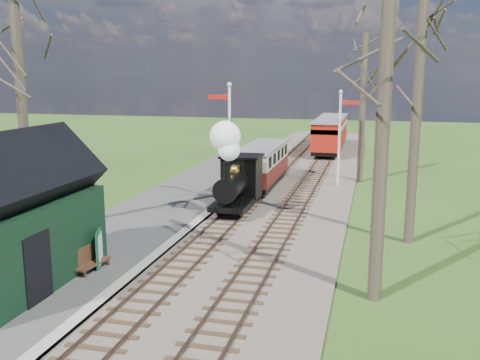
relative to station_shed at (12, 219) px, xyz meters
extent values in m
ellipsoid|color=#385B23|center=(-20.70, 56.00, -17.03)|extent=(57.60, 36.00, 16.20)
ellipsoid|color=#385B23|center=(14.30, 61.00, -20.31)|extent=(70.40, 44.00, 19.80)
ellipsoid|color=#385B23|center=(-3.70, 66.00, -18.67)|extent=(64.00, 40.00, 18.00)
cube|color=brown|center=(5.60, 18.00, -2.22)|extent=(8.00, 60.00, 0.10)
cube|color=brown|center=(3.80, 18.00, -2.13)|extent=(0.07, 60.00, 0.12)
cube|color=brown|center=(4.80, 18.00, -2.13)|extent=(0.07, 60.00, 0.12)
cube|color=#38281C|center=(4.30, 18.00, -2.17)|extent=(1.60, 60.00, 0.09)
cube|color=brown|center=(6.40, 18.00, -2.13)|extent=(0.07, 60.00, 0.12)
cube|color=brown|center=(7.40, 18.00, -2.13)|extent=(0.07, 60.00, 0.12)
cube|color=#38281C|center=(6.90, 18.00, -2.17)|extent=(1.60, 60.00, 0.09)
cube|color=#474442|center=(0.80, 10.00, -2.17)|extent=(5.00, 44.00, 0.20)
cube|color=#B2AD9E|center=(3.10, 10.00, -2.16)|extent=(0.40, 44.00, 0.21)
cube|color=black|center=(0.00, 0.00, -0.77)|extent=(3.00, 6.00, 2.60)
cube|color=black|center=(0.00, 0.00, 1.08)|extent=(3.25, 6.30, 3.25)
cube|color=black|center=(1.52, -1.00, -1.07)|extent=(0.06, 1.20, 2.00)
cylinder|color=silver|center=(3.60, 12.00, 0.73)|extent=(0.14, 0.14, 6.00)
sphere|color=silver|center=(3.60, 12.00, 3.83)|extent=(0.24, 0.24, 0.24)
cube|color=#B7140F|center=(3.05, 12.00, 3.23)|extent=(1.10, 0.08, 0.22)
cube|color=black|center=(3.60, 12.00, 2.13)|extent=(0.18, 0.06, 0.30)
cylinder|color=silver|center=(8.60, 18.00, 0.48)|extent=(0.14, 0.14, 5.50)
sphere|color=silver|center=(8.60, 18.00, 3.33)|extent=(0.24, 0.24, 0.24)
cube|color=#B7140F|center=(9.15, 18.00, 2.73)|extent=(1.10, 0.08, 0.22)
cube|color=black|center=(8.60, 18.00, 1.63)|extent=(0.18, 0.06, 0.30)
cylinder|color=#382D23|center=(-3.00, 5.00, 3.23)|extent=(0.41, 0.41, 11.00)
cylinder|color=#382D23|center=(10.80, 2.00, 3.73)|extent=(0.42, 0.42, 12.00)
cylinder|color=#382D23|center=(12.10, 8.00, 2.73)|extent=(0.40, 0.40, 10.00)
cylinder|color=#382D23|center=(9.80, 20.00, 2.23)|extent=(0.39, 0.39, 9.00)
cube|color=slate|center=(4.60, 32.00, -1.52)|extent=(12.60, 0.02, 0.01)
cube|color=slate|center=(4.60, 32.00, -1.82)|extent=(12.60, 0.02, 0.02)
cylinder|color=slate|center=(4.60, 32.00, -1.77)|extent=(0.08, 0.08, 1.00)
cube|color=black|center=(4.30, 10.55, -1.63)|extent=(1.66, 3.91, 0.24)
cylinder|color=black|center=(4.30, 9.96, -0.75)|extent=(1.08, 2.54, 1.08)
cube|color=black|center=(4.30, 11.72, -0.65)|extent=(1.76, 1.57, 1.96)
cylinder|color=black|center=(4.30, 8.98, 0.13)|extent=(0.27, 0.27, 0.78)
sphere|color=#BE8937|center=(4.30, 10.26, -0.06)|extent=(0.51, 0.51, 0.51)
sphere|color=white|center=(4.40, 8.98, 1.06)|extent=(0.98, 0.98, 0.98)
sphere|color=white|center=(4.20, 9.08, 1.65)|extent=(1.37, 1.37, 1.37)
cylinder|color=black|center=(3.80, 9.37, -1.75)|extent=(0.10, 0.63, 0.63)
cylinder|color=black|center=(4.80, 9.37, -1.75)|extent=(0.10, 0.63, 0.63)
cube|color=black|center=(4.30, 16.55, -1.73)|extent=(1.86, 6.85, 0.29)
cube|color=#581814|center=(4.30, 16.55, -1.14)|extent=(1.96, 6.85, 0.88)
cube|color=#C1B092|center=(4.30, 16.55, -0.26)|extent=(1.96, 6.85, 0.88)
cube|color=slate|center=(4.30, 16.55, 0.23)|extent=(2.05, 7.05, 0.12)
cube|color=black|center=(6.90, 30.06, -1.69)|extent=(2.05, 5.39, 0.32)
cube|color=#9D180D|center=(6.90, 30.06, -1.04)|extent=(2.16, 5.39, 0.97)
cube|color=#C1B092|center=(6.90, 30.06, -0.07)|extent=(2.16, 5.39, 0.97)
cube|color=slate|center=(6.90, 30.06, 0.47)|extent=(2.26, 5.61, 0.13)
cube|color=black|center=(6.90, 35.56, -1.69)|extent=(2.05, 5.39, 0.32)
cube|color=#9D180D|center=(6.90, 35.56, -1.04)|extent=(2.16, 5.39, 0.97)
cube|color=#C1B092|center=(6.90, 35.56, -0.07)|extent=(2.16, 5.39, 0.97)
cube|color=slate|center=(6.90, 35.56, 0.47)|extent=(2.26, 5.61, 0.13)
cube|color=#114F2E|center=(1.76, 1.98, -1.44)|extent=(0.38, 0.83, 1.25)
cube|color=silver|center=(1.81, 2.00, -1.44)|extent=(0.28, 0.70, 1.02)
cube|color=#442918|center=(1.73, 1.59, -1.82)|extent=(0.61, 1.53, 0.06)
cube|color=#442918|center=(1.54, 1.61, -1.54)|extent=(0.24, 1.48, 0.64)
cube|color=#442918|center=(1.89, 0.95, -1.96)|extent=(0.06, 0.06, 0.21)
cube|color=#442918|center=(1.57, 2.22, -1.96)|extent=(0.06, 0.06, 0.21)
imported|color=#191F2E|center=(1.17, 2.79, -1.30)|extent=(0.39, 0.58, 1.54)
camera|label=1|loc=(10.58, -13.51, 4.34)|focal=40.00mm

